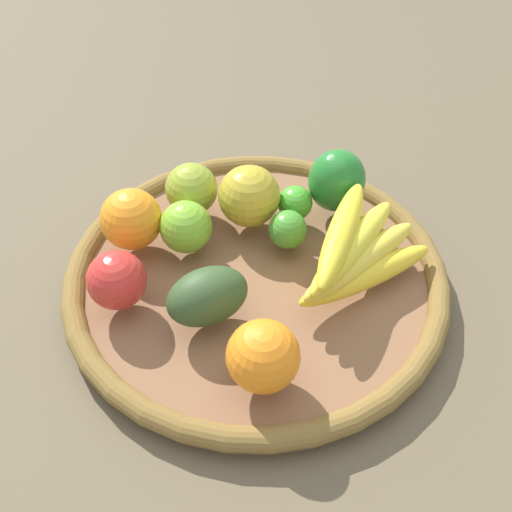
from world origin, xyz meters
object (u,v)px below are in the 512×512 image
apple_1 (249,196)px  lime_0 (288,229)px  lime_1 (295,203)px  apple_2 (191,189)px  bell_pepper (337,181)px  orange_1 (263,356)px  orange_0 (131,219)px  apple_0 (117,280)px  banana_bunch (355,254)px  avocado (207,296)px  apple_3 (186,227)px

apple_1 → lime_0: size_ratio=1.65×
lime_1 → apple_2: 0.13m
bell_pepper → lime_0: bearing=-141.6°
orange_1 → orange_0: same height
apple_1 → apple_0: apple_1 is taller
lime_0 → apple_0: (0.04, -0.21, 0.01)m
orange_1 → apple_2: (-0.28, -0.02, -0.00)m
apple_0 → lime_1: bearing=110.3°
banana_bunch → bell_pepper: bearing=169.9°
banana_bunch → apple_2: 0.23m
apple_1 → apple_0: 0.20m
avocado → bell_pepper: bearing=125.2°
apple_1 → apple_3: (0.03, -0.09, -0.01)m
banana_bunch → lime_0: 0.09m
orange_0 → apple_2: size_ratio=1.11×
apple_3 → banana_bunch: banana_bunch is taller
apple_3 → lime_0: 0.12m
orange_1 → lime_0: (-0.18, 0.08, -0.01)m
bell_pepper → avocado: bell_pepper is taller
banana_bunch → avocado: bearing=-85.2°
apple_1 → apple_0: bearing=-61.6°
orange_0 → apple_0: orange_0 is taller
apple_3 → apple_2: (-0.07, 0.02, 0.00)m
apple_3 → apple_0: apple_0 is taller
banana_bunch → apple_0: size_ratio=2.74×
orange_0 → apple_2: orange_0 is taller
apple_1 → orange_1: bearing=-11.1°
bell_pepper → lime_1: (0.01, -0.06, -0.02)m
avocado → apple_1: bearing=149.6°
apple_3 → bell_pepper: bell_pepper is taller
bell_pepper → lime_1: bearing=-168.7°
banana_bunch → lime_1: size_ratio=4.10×
banana_bunch → lime_0: (-0.07, -0.06, -0.01)m
apple_1 → orange_0: bearing=-88.6°
banana_bunch → orange_0: same height
apple_3 → orange_0: size_ratio=0.85×
lime_0 → avocado: 0.15m
apple_2 → bell_pepper: bearing=77.1°
apple_2 → apple_3: bearing=-16.6°
apple_0 → orange_0: bearing=163.1°
lime_0 → apple_0: size_ratio=0.71×
lime_0 → avocado: bearing=-53.5°
apple_1 → banana_bunch: apple_1 is taller
banana_bunch → avocado: banana_bunch is taller
apple_3 → apple_2: size_ratio=0.95×
lime_1 → apple_1: bearing=-98.7°
apple_2 → lime_1: bearing=69.1°
apple_0 → apple_1: bearing=118.4°
bell_pepper → avocado: (0.14, -0.20, -0.01)m
orange_0 → lime_0: bearing=74.2°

